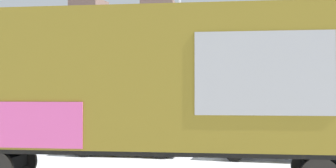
# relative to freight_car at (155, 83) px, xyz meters

# --- Properties ---
(freight_car) EXTENTS (14.23, 3.87, 4.76)m
(freight_car) POSITION_rel_freight_car_xyz_m (0.00, 0.00, 0.00)
(freight_car) COLOR olive
(freight_car) RESTS_ON ground_plane
(flagpole) EXTENTS (1.15, 1.34, 9.29)m
(flagpole) POSITION_rel_freight_car_xyz_m (-1.74, 12.99, 3.25)
(flagpole) COLOR silver
(flagpole) RESTS_ON ground_plane
(hillside) EXTENTS (154.99, 32.26, 17.15)m
(hillside) POSITION_rel_freight_car_xyz_m (-1.23, 61.16, 4.07)
(hillside) COLOR silver
(hillside) RESTS_ON ground_plane
(parked_car_black) EXTENTS (4.48, 2.04, 1.69)m
(parked_car_black) POSITION_rel_freight_car_xyz_m (-2.37, 5.46, -1.87)
(parked_car_black) COLOR black
(parked_car_black) RESTS_ON ground_plane
(parked_car_silver) EXTENTS (4.21, 2.25, 1.72)m
(parked_car_silver) POSITION_rel_freight_car_xyz_m (3.29, 5.29, -1.85)
(parked_car_silver) COLOR #B7BABF
(parked_car_silver) RESTS_ON ground_plane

